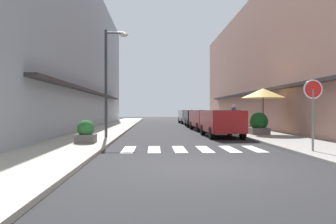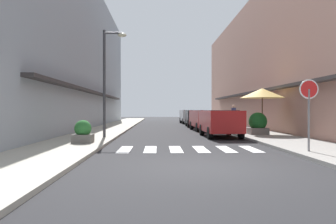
{
  "view_description": "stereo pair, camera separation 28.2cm",
  "coord_description": "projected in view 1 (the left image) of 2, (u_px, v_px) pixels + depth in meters",
  "views": [
    {
      "loc": [
        -1.42,
        -8.69,
        1.49
      ],
      "look_at": [
        -0.39,
        16.65,
        1.33
      ],
      "focal_mm": 36.2,
      "sensor_mm": 36.0,
      "label": 1
    },
    {
      "loc": [
        -1.14,
        -8.7,
        1.49
      ],
      "look_at": [
        -0.39,
        16.65,
        1.33
      ],
      "focal_mm": 36.2,
      "sensor_mm": 36.0,
      "label": 2
    }
  ],
  "objects": [
    {
      "name": "parked_car_distant",
      "position": [
        188.0,
        115.0,
        36.53
      ],
      "size": [
        1.92,
        4.05,
        1.47
      ],
      "color": "silver",
      "rests_on": "ground_plane"
    },
    {
      "name": "cafe_umbrella",
      "position": [
        263.0,
        93.0,
        19.26
      ],
      "size": [
        2.49,
        2.49,
        2.6
      ],
      "color": "#262626",
      "rests_on": "sidewalk_right"
    },
    {
      "name": "parked_car_mid",
      "position": [
        206.0,
        118.0,
        23.98
      ],
      "size": [
        1.97,
        4.44,
        1.47
      ],
      "color": "maroon",
      "rests_on": "ground_plane"
    },
    {
      "name": "ground_plane",
      "position": [
        173.0,
        130.0,
        25.5
      ],
      "size": [
        92.17,
        92.17,
        0.0
      ],
      "primitive_type": "plane",
      "color": "#232326"
    },
    {
      "name": "sidewalk_right",
      "position": [
        236.0,
        129.0,
        25.69
      ],
      "size": [
        2.95,
        58.66,
        0.12
      ],
      "primitive_type": "cube",
      "color": "gray",
      "rests_on": "ground_plane"
    },
    {
      "name": "street_lamp",
      "position": [
        110.0,
        72.0,
        17.0
      ],
      "size": [
        1.19,
        0.28,
        5.39
      ],
      "color": "#38383D",
      "rests_on": "sidewalk_left"
    },
    {
      "name": "parked_car_near",
      "position": [
        221.0,
        120.0,
        18.4
      ],
      "size": [
        1.88,
        4.15,
        1.47
      ],
      "color": "maroon",
      "rests_on": "ground_plane"
    },
    {
      "name": "round_street_sign",
      "position": [
        313.0,
        96.0,
        11.24
      ],
      "size": [
        0.65,
        0.07,
        2.38
      ],
      "color": "slate",
      "rests_on": "sidewalk_right"
    },
    {
      "name": "planter_corner",
      "position": [
        86.0,
        133.0,
        14.06
      ],
      "size": [
        0.8,
        0.8,
        0.95
      ],
      "color": "slate",
      "rests_on": "sidewalk_left"
    },
    {
      "name": "pedestrian_walking_near",
      "position": [
        234.0,
        116.0,
        23.96
      ],
      "size": [
        0.34,
        0.34,
        1.73
      ],
      "rotation": [
        0.0,
        0.0,
        3.12
      ],
      "color": "#282B33",
      "rests_on": "sidewalk_right"
    },
    {
      "name": "planter_midblock",
      "position": [
        259.0,
        124.0,
        18.99
      ],
      "size": [
        1.02,
        1.02,
        1.23
      ],
      "color": "slate",
      "rests_on": "sidewalk_right"
    },
    {
      "name": "crosswalk",
      "position": [
        192.0,
        149.0,
        12.73
      ],
      "size": [
        5.2,
        2.2,
        0.01
      ],
      "color": "silver",
      "rests_on": "ground_plane"
    },
    {
      "name": "building_row_right",
      "position": [
        282.0,
        63.0,
        26.91
      ],
      "size": [
        5.5,
        39.71,
        10.38
      ],
      "color": "#A87A6B",
      "rests_on": "ground_plane"
    },
    {
      "name": "building_row_left",
      "position": [
        60.0,
        53.0,
        26.2
      ],
      "size": [
        5.5,
        39.71,
        11.81
      ],
      "color": "#939EA8",
      "rests_on": "ground_plane"
    },
    {
      "name": "sidewalk_left",
      "position": [
        110.0,
        129.0,
        25.3
      ],
      "size": [
        2.95,
        58.66,
        0.12
      ],
      "primitive_type": "cube",
      "color": "#ADA899",
      "rests_on": "ground_plane"
    },
    {
      "name": "parked_car_far",
      "position": [
        196.0,
        116.0,
        29.54
      ],
      "size": [
        1.9,
        4.23,
        1.47
      ],
      "color": "black",
      "rests_on": "ground_plane"
    }
  ]
}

